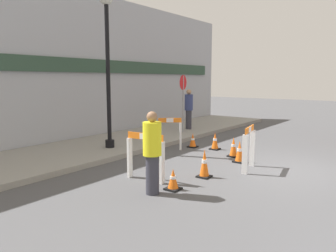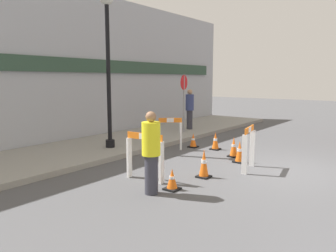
{
  "view_description": "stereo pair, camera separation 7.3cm",
  "coord_description": "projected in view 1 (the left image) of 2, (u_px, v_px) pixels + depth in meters",
  "views": [
    {
      "loc": [
        -8.31,
        -2.17,
        2.3
      ],
      "look_at": [
        -1.07,
        3.32,
        1.0
      ],
      "focal_mm": 35.0,
      "sensor_mm": 36.0,
      "label": 1
    },
    {
      "loc": [
        -8.26,
        -2.23,
        2.3
      ],
      "look_at": [
        -1.07,
        3.32,
        1.0
      ],
      "focal_mm": 35.0,
      "sensor_mm": 36.0,
      "label": 2
    }
  ],
  "objects": [
    {
      "name": "ground_plane",
      "position": [
        299.0,
        172.0,
        8.18
      ],
      "size": [
        60.0,
        60.0,
        0.0
      ],
      "primitive_type": "plane",
      "color": "#4C4C4F"
    },
    {
      "name": "sidewalk_slab",
      "position": [
        125.0,
        141.0,
        11.81
      ],
      "size": [
        18.0,
        3.19,
        0.15
      ],
      "color": "gray",
      "rests_on": "ground_plane"
    },
    {
      "name": "storefront_facade",
      "position": [
        92.0,
        67.0,
        12.43
      ],
      "size": [
        18.0,
        0.22,
        5.5
      ],
      "color": "#A3A8B2",
      "rests_on": "ground_plane"
    },
    {
      "name": "streetlamp_post",
      "position": [
        107.0,
        48.0,
        10.0
      ],
      "size": [
        0.44,
        0.44,
        4.81
      ],
      "color": "black",
      "rests_on": "sidewalk_slab"
    },
    {
      "name": "stop_sign",
      "position": [
        183.0,
        94.0,
        13.27
      ],
      "size": [
        0.6,
        0.11,
        2.32
      ],
      "rotation": [
        0.0,
        0.0,
        3.29
      ],
      "color": "gray",
      "rests_on": "sidewalk_slab"
    },
    {
      "name": "barricade_0",
      "position": [
        249.0,
        146.0,
        8.3
      ],
      "size": [
        0.9,
        0.3,
        1.12
      ],
      "rotation": [
        0.0,
        0.0,
        6.47
      ],
      "color": "white",
      "rests_on": "ground_plane"
    },
    {
      "name": "barricade_1",
      "position": [
        170.0,
        133.0,
        10.67
      ],
      "size": [
        0.58,
        0.67,
        1.06
      ],
      "rotation": [
        0.0,
        0.0,
        8.55
      ],
      "color": "white",
      "rests_on": "ground_plane"
    },
    {
      "name": "barricade_2",
      "position": [
        145.0,
        155.0,
        7.43
      ],
      "size": [
        0.21,
        0.98,
        1.1
      ],
      "rotation": [
        0.0,
        0.0,
        11.08
      ],
      "color": "white",
      "rests_on": "ground_plane"
    },
    {
      "name": "traffic_cone_0",
      "position": [
        193.0,
        141.0,
        11.13
      ],
      "size": [
        0.3,
        0.3,
        0.48
      ],
      "color": "black",
      "rests_on": "ground_plane"
    },
    {
      "name": "traffic_cone_1",
      "position": [
        233.0,
        147.0,
        9.78
      ],
      "size": [
        0.3,
        0.3,
        0.6
      ],
      "color": "black",
      "rests_on": "ground_plane"
    },
    {
      "name": "traffic_cone_2",
      "position": [
        215.0,
        141.0,
        10.77
      ],
      "size": [
        0.3,
        0.3,
        0.58
      ],
      "color": "black",
      "rests_on": "ground_plane"
    },
    {
      "name": "traffic_cone_3",
      "position": [
        173.0,
        180.0,
        6.85
      ],
      "size": [
        0.3,
        0.3,
        0.45
      ],
      "color": "black",
      "rests_on": "ground_plane"
    },
    {
      "name": "traffic_cone_4",
      "position": [
        204.0,
        164.0,
        7.7
      ],
      "size": [
        0.3,
        0.3,
        0.67
      ],
      "color": "black",
      "rests_on": "ground_plane"
    },
    {
      "name": "traffic_cone_5",
      "position": [
        240.0,
        152.0,
        9.11
      ],
      "size": [
        0.3,
        0.3,
        0.62
      ],
      "color": "black",
      "rests_on": "ground_plane"
    },
    {
      "name": "person_worker",
      "position": [
        152.0,
        151.0,
        6.51
      ],
      "size": [
        0.48,
        0.48,
        1.68
      ],
      "rotation": [
        0.0,
        0.0,
        0.36
      ],
      "color": "#33333D",
      "rests_on": "ground_plane"
    },
    {
      "name": "person_pedestrian",
      "position": [
        189.0,
        108.0,
        14.14
      ],
      "size": [
        0.46,
        0.46,
        1.72
      ],
      "rotation": [
        0.0,
        0.0,
        2.79
      ],
      "color": "#33333D",
      "rests_on": "sidewalk_slab"
    }
  ]
}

